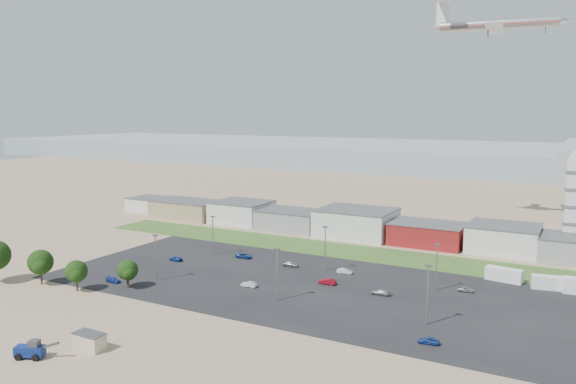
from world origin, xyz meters
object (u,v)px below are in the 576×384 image
Objects in this scene: parked_car_5 at (176,259)px; parked_car_8 at (466,289)px; box_trailer_a at (504,275)px; parked_car_7 at (327,281)px; parked_car_11 at (345,271)px; portable_shed at (90,341)px; telehandler at (30,349)px; airliner at (498,24)px; parked_car_12 at (380,292)px; parked_car_9 at (244,256)px; parked_car_2 at (429,340)px; parked_car_10 at (113,280)px; parked_car_6 at (291,264)px; parked_car_4 at (249,284)px.

parked_car_5 is 1.11× the size of parked_car_8.
box_trailer_a reaches higher than parked_car_7.
portable_shed is at bearing 154.65° from parked_car_11.
airliner is (45.20, 137.67, 62.97)m from telehandler.
parked_car_12 is at bearing 91.29° from parked_car_5.
portable_shed reaches higher than parked_car_5.
parked_car_12 is at bearing 118.66° from parked_car_8.
parked_car_2 is at bearing -118.90° from parked_car_9.
parked_car_10 is (-62.82, -103.37, -63.87)m from airliner.
portable_shed is at bearing -117.90° from box_trailer_a.
portable_shed is 57.75m from parked_car_6.
parked_car_12 is (37.18, 54.08, -0.88)m from telehandler.
telehandler is at bearing 152.12° from parked_car_11.
parked_car_7 is at bearing -138.94° from box_trailer_a.
telehandler reaches higher than parked_car_5.
parked_car_7 is at bearing -109.26° from parked_car_9.
parked_car_7 is 12.62m from parked_car_12.
telehandler is 62.54m from parked_car_2.
parked_car_5 is (-17.07, 54.92, -0.84)m from telehandler.
parked_car_8 is 18.41m from parked_car_12.
box_trailer_a reaches higher than parked_car_6.
parked_car_9 is at bearing -125.15° from parked_car_2.
parked_car_12 is (40.71, -11.47, -0.03)m from parked_car_9.
parked_car_7 is at bearing 120.95° from parked_car_4.
airliner is 97.41m from parked_car_8.
parked_car_12 is (-15.20, -10.38, 0.02)m from parked_car_8.
parked_car_6 reaches higher than parked_car_8.
parked_car_10 is at bearing -127.58° from airliner.
airliner reaches higher than parked_car_5.
parked_car_4 is at bearing -58.18° from parked_car_7.
parked_car_8 is at bearing -106.96° from box_trailer_a.
parked_car_5 is at bearing -94.58° from parked_car_12.
portable_shed is 57.02m from parked_car_12.
parked_car_7 is 1.08× the size of parked_car_11.
airliner reaches higher than parked_car_8.
telehandler is at bearing -148.36° from parked_car_10.
parked_car_2 is at bearing 49.85° from parked_car_7.
parked_car_11 is at bearing 83.37° from parked_car_8.
parked_car_2 reaches higher than parked_car_12.
parked_car_10 is 1.04× the size of parked_car_11.
parked_car_12 is (54.25, -0.83, -0.04)m from parked_car_5.
parked_car_9 is (-3.53, 65.55, -0.85)m from telehandler.
parked_car_7 is at bearing 69.47° from portable_shed.
airliner is (39.74, 130.96, 63.08)m from portable_shed.
parked_car_8 is at bearing -90.78° from parked_car_9.
airliner is 98.90m from parked_car_11.
box_trailer_a reaches higher than parked_car_2.
portable_shed is 61.35m from parked_car_11.
airliner is 10.21× the size of parked_car_6.
parked_car_2 is 30.16m from parked_car_8.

